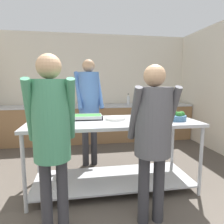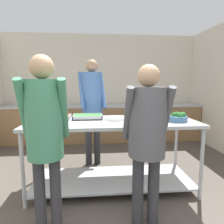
# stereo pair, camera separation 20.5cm
# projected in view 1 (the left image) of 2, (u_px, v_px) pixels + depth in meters

# --- Properties ---
(wall_rear) EXTENTS (4.97, 0.06, 2.65)m
(wall_rear) POSITION_uv_depth(u_px,v_px,m) (94.00, 87.00, 5.18)
(wall_rear) COLOR beige
(wall_rear) RESTS_ON ground_plane
(back_counter) EXTENTS (4.81, 0.65, 0.89)m
(back_counter) POSITION_uv_depth(u_px,v_px,m) (95.00, 123.00, 4.94)
(back_counter) COLOR olive
(back_counter) RESTS_ON ground_plane
(serving_counter) EXTENTS (2.20, 0.86, 0.94)m
(serving_counter) POSITION_uv_depth(u_px,v_px,m) (113.00, 143.00, 2.68)
(serving_counter) COLOR #ADAFB5
(serving_counter) RESTS_ON ground_plane
(serving_tray_vegetables) EXTENTS (0.39, 0.32, 0.05)m
(serving_tray_vegetables) POSITION_uv_depth(u_px,v_px,m) (55.00, 118.00, 2.66)
(serving_tray_vegetables) COLOR #ADAFB5
(serving_tray_vegetables) RESTS_ON serving_counter
(serving_tray_roast) EXTENTS (0.40, 0.29, 0.05)m
(serving_tray_roast) POSITION_uv_depth(u_px,v_px,m) (87.00, 117.00, 2.76)
(serving_tray_roast) COLOR #ADAFB5
(serving_tray_roast) RESTS_ON serving_counter
(plate_stack) EXTENTS (0.27, 0.27, 0.04)m
(plate_stack) POSITION_uv_depth(u_px,v_px,m) (115.00, 118.00, 2.69)
(plate_stack) COLOR white
(plate_stack) RESTS_ON serving_counter
(sauce_pan) EXTENTS (0.46, 0.32, 0.09)m
(sauce_pan) POSITION_uv_depth(u_px,v_px,m) (144.00, 116.00, 2.74)
(sauce_pan) COLOR #ADAFB5
(sauce_pan) RESTS_ON serving_counter
(broccoli_bowl) EXTENTS (0.25, 0.25, 0.13)m
(broccoli_bowl) POSITION_uv_depth(u_px,v_px,m) (177.00, 117.00, 2.64)
(broccoli_bowl) COLOR #3D668C
(broccoli_bowl) RESTS_ON serving_counter
(guest_serving_left) EXTENTS (0.43, 0.35, 1.67)m
(guest_serving_left) POSITION_uv_depth(u_px,v_px,m) (51.00, 128.00, 1.73)
(guest_serving_left) COLOR #2D2D33
(guest_serving_left) RESTS_ON ground_plane
(guest_serving_right) EXTENTS (0.45, 0.36, 1.60)m
(guest_serving_right) POSITION_uv_depth(u_px,v_px,m) (153.00, 129.00, 1.95)
(guest_serving_right) COLOR #2D2D33
(guest_serving_right) RESTS_ON ground_plane
(cook_behind_counter) EXTENTS (0.50, 0.43, 1.82)m
(cook_behind_counter) POSITION_uv_depth(u_px,v_px,m) (89.00, 101.00, 3.37)
(cook_behind_counter) COLOR #2D2D33
(cook_behind_counter) RESTS_ON ground_plane
(water_bottle) EXTENTS (0.08, 0.08, 0.27)m
(water_bottle) POSITION_uv_depth(u_px,v_px,m) (128.00, 100.00, 5.04)
(water_bottle) COLOR silver
(water_bottle) RESTS_ON back_counter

